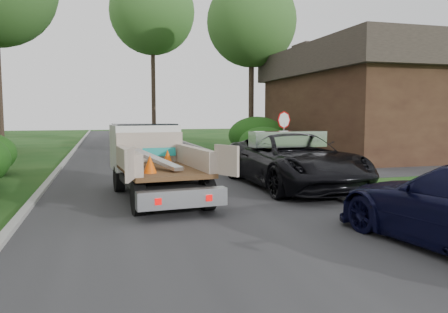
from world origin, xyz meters
name	(u,v)px	position (x,y,z in m)	size (l,w,h in m)	color
ground	(221,231)	(0.00, 0.00, 0.00)	(120.00, 120.00, 0.00)	#133F12
road	(160,170)	(0.00, 10.00, 0.00)	(8.00, 90.00, 0.02)	#28282B
side_street	(416,164)	(12.00, 9.00, 0.01)	(16.00, 7.00, 0.02)	#28282B
curb_left	(57,172)	(-4.10, 10.00, 0.06)	(0.20, 90.00, 0.12)	#9E9E99
curb_right	(252,165)	(4.10, 10.00, 0.06)	(0.20, 90.00, 0.12)	#9E9E99
stop_sign	(284,128)	(5.20, 9.00, 1.78)	(0.71, 0.32, 2.48)	slate
house_right	(374,100)	(13.00, 14.00, 3.16)	(9.72, 12.96, 6.20)	#331D14
hedge_right_a	(264,143)	(5.80, 13.00, 0.85)	(2.60, 2.60, 1.70)	#134510
hedge_right_b	(257,135)	(6.50, 16.00, 1.10)	(3.38, 3.38, 2.21)	#134510
tree_right_far	(252,22)	(7.50, 20.00, 8.48)	(6.00, 6.00, 11.50)	#2D2119
tree_center_far	(152,12)	(2.00, 30.00, 10.98)	(7.20, 7.20, 14.60)	#2D2119
flatbed_truck	(151,156)	(-0.93, 4.45, 1.12)	(2.76, 5.62, 2.06)	black
black_pickup	(293,160)	(3.60, 4.50, 0.88)	(2.91, 6.32, 1.76)	black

